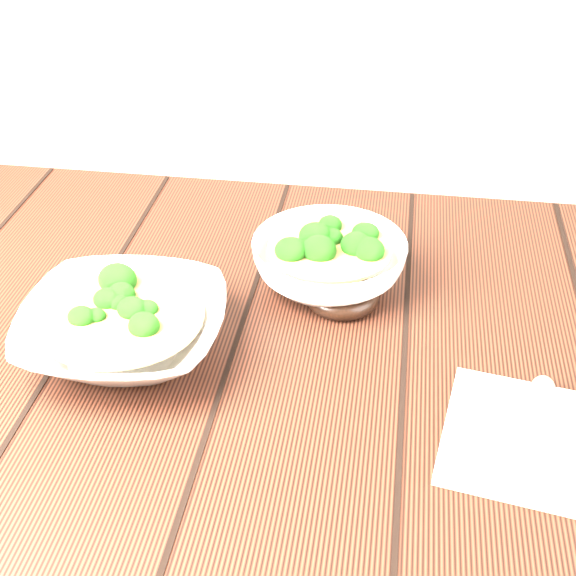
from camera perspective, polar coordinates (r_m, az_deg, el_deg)
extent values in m
cube|color=#37190F|center=(0.98, -2.33, -4.36)|extent=(1.20, 0.80, 0.04)
cube|color=#37190F|center=(1.63, -18.81, -5.17)|extent=(0.07, 0.07, 0.71)
imported|color=silver|center=(0.95, -11.59, -2.90)|extent=(0.25, 0.25, 0.06)
cylinder|color=olive|center=(0.94, -11.73, -1.97)|extent=(0.19, 0.19, 0.00)
ellipsoid|color=#21781A|center=(0.94, -10.33, -1.53)|extent=(0.04, 0.04, 0.03)
ellipsoid|color=#21781A|center=(0.96, -10.57, -0.36)|extent=(0.04, 0.04, 0.03)
ellipsoid|color=#21781A|center=(0.98, -13.33, -0.15)|extent=(0.04, 0.04, 0.03)
ellipsoid|color=#21781A|center=(0.94, -13.49, -1.80)|extent=(0.04, 0.04, 0.03)
ellipsoid|color=#21781A|center=(0.91, -13.21, -3.18)|extent=(0.04, 0.04, 0.03)
ellipsoid|color=#21781A|center=(0.89, -9.92, -3.44)|extent=(0.04, 0.04, 0.03)
imported|color=silver|center=(1.05, 2.93, 1.82)|extent=(0.21, 0.21, 0.06)
cylinder|color=olive|center=(1.04, 2.97, 2.81)|extent=(0.16, 0.16, 0.00)
ellipsoid|color=#21781A|center=(1.04, 4.07, 3.19)|extent=(0.04, 0.03, 0.03)
ellipsoid|color=#21781A|center=(1.06, 4.12, 3.81)|extent=(0.04, 0.03, 0.03)
ellipsoid|color=#21781A|center=(1.07, 2.93, 4.41)|extent=(0.04, 0.03, 0.03)
ellipsoid|color=#21781A|center=(1.05, 2.11, 3.64)|extent=(0.04, 0.03, 0.03)
ellipsoid|color=#21781A|center=(1.04, 0.93, 3.32)|extent=(0.04, 0.03, 0.03)
ellipsoid|color=#21781A|center=(1.01, 0.51, 2.39)|extent=(0.04, 0.03, 0.03)
ellipsoid|color=#21781A|center=(1.01, 2.46, 2.33)|extent=(0.04, 0.03, 0.03)
ellipsoid|color=#21781A|center=(1.00, 3.83, 1.93)|extent=(0.04, 0.03, 0.03)
ellipsoid|color=#21781A|center=(1.01, 5.69, 2.25)|extent=(0.04, 0.03, 0.03)
torus|color=black|center=(1.02, 3.86, -0.54)|extent=(0.12, 0.12, 0.02)
cube|color=beige|center=(0.87, 18.01, -10.52)|extent=(0.23, 0.20, 0.01)
cylinder|color=#9E978B|center=(0.86, 17.15, -10.27)|extent=(0.03, 0.13, 0.01)
ellipsoid|color=#9E978B|center=(0.92, 17.67, -6.91)|extent=(0.04, 0.05, 0.01)
cylinder|color=#9E978B|center=(0.88, 19.66, -9.71)|extent=(0.06, 0.12, 0.01)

